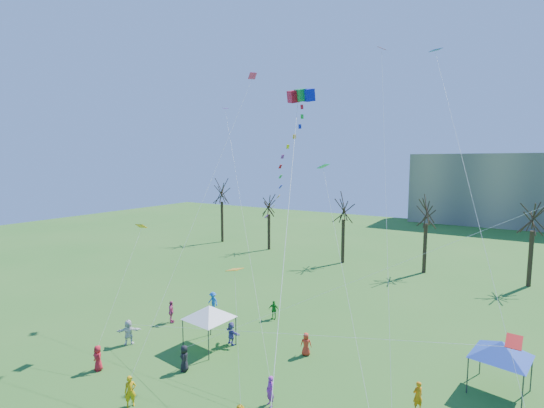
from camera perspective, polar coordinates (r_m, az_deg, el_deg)
The scene contains 6 objects.
bare_tree_row at distance 48.83m, azimuth 22.47°, elevation -1.66°, with size 69.52×8.43×10.51m.
big_box_kite at distance 24.75m, azimuth 2.53°, elevation 5.96°, with size 4.39×8.34×21.99m.
canopy_tent_white at distance 28.45m, azimuth -9.44°, elevation -15.72°, with size 4.07×4.07×3.07m.
canopy_tent_blue at distance 26.60m, azimuth 31.25°, elevation -18.18°, with size 4.04×4.04×3.08m.
festival_crowd at distance 24.73m, azimuth -1.80°, elevation -23.72°, with size 26.21×14.61×1.85m.
small_kites_aloft at distance 25.15m, azimuth 6.59°, elevation 5.91°, with size 29.55×17.79×32.89m.
Camera 1 is at (10.01, -12.20, 13.23)m, focal length 25.00 mm.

